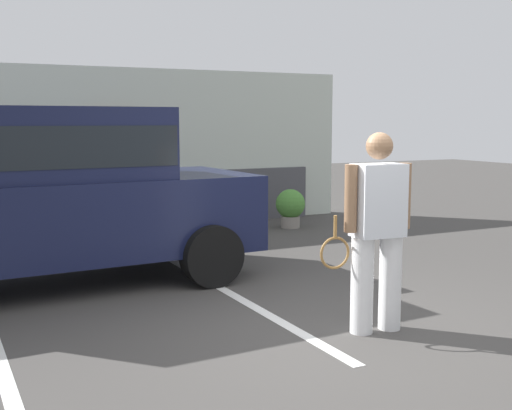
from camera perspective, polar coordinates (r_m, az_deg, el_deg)
name	(u,v)px	position (r m, az deg, el deg)	size (l,w,h in m)	color
ground_plane	(340,335)	(6.05, 7.28, -11.10)	(40.00, 40.00, 0.00)	#423F3D
parking_stripe_1	(240,299)	(7.16, -1.41, -8.08)	(0.12, 4.40, 0.01)	silver
house_frontage	(128,153)	(11.95, -10.95, 4.40)	(8.37, 0.40, 2.81)	silver
parked_suv	(43,188)	(7.89, -17.87, 1.44)	(4.69, 2.34, 2.05)	#141938
tennis_player_man	(377,230)	(6.01, 10.40, -2.12)	(0.92, 0.31, 1.80)	white
potted_plant_by_porch	(290,206)	(11.77, 2.98, -0.11)	(0.52, 0.52, 0.69)	gray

